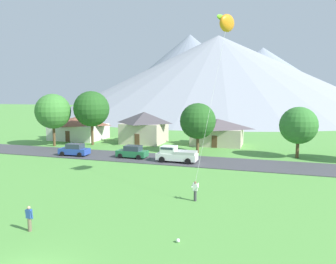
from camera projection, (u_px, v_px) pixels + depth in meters
name	position (u px, v px, depth m)	size (l,w,h in m)	color
road_strip	(182.00, 160.00, 42.08)	(160.00, 6.85, 0.08)	#424247
mountain_west_ridge	(218.00, 75.00, 140.50)	(139.88, 139.88, 33.96)	#8E939E
mountain_central_ridge	(190.00, 73.00, 166.63)	(95.97, 95.97, 39.12)	gray
mountain_far_west_ridge	(262.00, 81.00, 141.19)	(85.48, 85.48, 28.83)	gray
house_leftmost	(217.00, 131.00, 54.59)	(9.02, 6.60, 4.52)	beige
house_left_center	(79.00, 127.00, 61.57)	(10.09, 8.00, 4.45)	silver
house_right_center	(144.00, 127.00, 56.92)	(7.60, 7.17, 5.56)	beige
tree_near_left	(198.00, 121.00, 46.99)	(5.31, 5.31, 7.43)	brown
tree_left_of_center	(53.00, 111.00, 53.11)	(5.83, 5.83, 8.77)	brown
tree_right_of_center	(299.00, 125.00, 43.40)	(5.08, 5.08, 7.04)	brown
tree_near_right	(92.00, 109.00, 54.19)	(6.05, 6.05, 9.24)	brown
parked_car_green_west_end	(132.00, 152.00, 43.50)	(4.23, 2.13, 1.68)	#237042
parked_car_blue_mid_west	(75.00, 150.00, 45.16)	(4.28, 2.24, 1.68)	#2847A8
pickup_truck_white_west_side	(176.00, 154.00, 40.90)	(5.22, 2.35, 1.99)	white
kite_flyer_with_kite	(226.00, 29.00, 27.30)	(3.03, 5.13, 15.61)	#3D3D42
watcher_person	(29.00, 218.00, 20.42)	(0.56, 0.24, 1.68)	#70604C
soccer_ball	(178.00, 241.00, 18.95)	(0.24, 0.24, 0.24)	white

